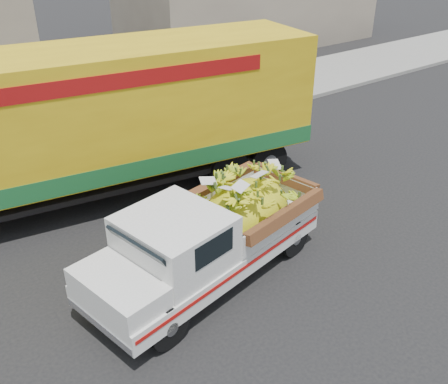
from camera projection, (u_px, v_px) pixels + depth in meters
ground at (223, 288)px, 9.78m from camera, size 100.00×100.00×0.00m
curb at (78, 159)px, 14.80m from camera, size 60.00×0.25×0.15m
sidewalk at (53, 137)px, 16.28m from camera, size 60.00×4.00×0.14m
pickup_truck at (220, 229)px, 9.86m from camera, size 5.32×2.76×1.78m
semi_trailer at (79, 123)px, 11.73m from camera, size 12.07×4.33×3.80m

